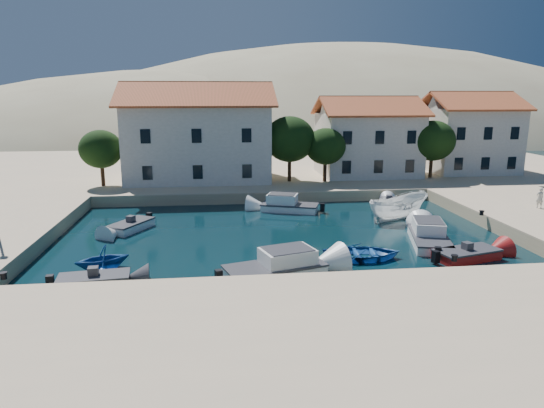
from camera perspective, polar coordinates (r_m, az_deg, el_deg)
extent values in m
plane|color=black|center=(24.28, 3.99, -10.27)|extent=(400.00, 400.00, 0.00)
cube|color=beige|center=(18.78, 7.46, -15.93)|extent=(52.00, 12.00, 1.00)
cube|color=beige|center=(60.94, -0.63, 4.26)|extent=(80.00, 36.00, 1.00)
ellipsoid|color=tan|center=(135.33, -8.83, -0.01)|extent=(198.00, 126.00, 72.00)
ellipsoid|color=tan|center=(160.67, 7.75, 0.21)|extent=(220.00, 176.00, 99.00)
cube|color=beige|center=(50.21, -8.64, 7.18)|extent=(14.00, 9.00, 7.50)
pyramid|color=brown|center=(49.99, -8.83, 12.72)|extent=(14.70, 9.45, 2.20)
cube|color=beige|center=(53.72, 11.12, 6.91)|extent=(10.00, 8.00, 6.50)
pyramid|color=brown|center=(53.48, 11.32, 11.33)|extent=(10.50, 8.40, 1.80)
cube|color=beige|center=(59.32, 22.04, 7.00)|extent=(9.00, 8.00, 7.00)
pyramid|color=brown|center=(59.11, 22.40, 11.23)|extent=(9.45, 8.40, 1.80)
cylinder|color=#382314|center=(48.73, -19.31, 3.48)|extent=(0.36, 0.36, 2.50)
ellipsoid|color=black|center=(48.44, -19.50, 6.11)|extent=(4.00, 4.00, 3.60)
cylinder|color=#382314|center=(48.50, 2.07, 4.45)|extent=(0.36, 0.36, 3.00)
ellipsoid|color=black|center=(48.19, 2.09, 7.63)|extent=(5.00, 5.00, 4.50)
cylinder|color=#382314|center=(48.70, 6.24, 4.12)|extent=(0.36, 0.36, 2.50)
ellipsoid|color=black|center=(48.41, 6.30, 6.75)|extent=(4.00, 4.00, 3.60)
cylinder|color=#382314|center=(53.31, 18.19, 4.44)|extent=(0.36, 0.36, 2.75)
ellipsoid|color=black|center=(53.04, 18.37, 7.08)|extent=(4.60, 4.60, 4.14)
cylinder|color=black|center=(26.26, -29.03, -7.42)|extent=(0.36, 0.36, 0.30)
cylinder|color=black|center=(27.12, 20.66, -5.99)|extent=(0.36, 0.36, 0.30)
cylinder|color=black|center=(38.04, 23.44, -0.98)|extent=(0.36, 0.36, 0.30)
cube|color=#37373D|center=(26.30, -20.19, -8.62)|extent=(3.57, 1.92, 0.90)
cube|color=#37373D|center=(26.19, -20.25, -7.95)|extent=(3.65, 1.96, 0.10)
cube|color=#37373D|center=(26.11, -20.29, -7.49)|extent=(0.56, 0.56, 0.50)
cube|color=white|center=(26.14, 0.35, -7.93)|extent=(5.65, 3.68, 0.90)
cube|color=#37373D|center=(26.03, 0.35, -7.25)|extent=(5.78, 3.76, 0.10)
cube|color=white|center=(25.90, 0.36, -6.48)|extent=(3.20, 2.63, 0.90)
imported|color=#1B4F98|center=(29.31, 10.54, -6.35)|extent=(4.68, 3.44, 0.94)
cube|color=maroon|center=(30.83, 21.91, -5.63)|extent=(4.10, 2.64, 0.90)
cube|color=#37373D|center=(30.73, 21.96, -5.05)|extent=(4.20, 2.70, 0.10)
cube|color=#37373D|center=(30.67, 22.00, -4.66)|extent=(0.61, 0.61, 0.50)
cube|color=white|center=(33.12, 18.00, -4.08)|extent=(3.50, 5.68, 0.90)
cube|color=#37373D|center=(33.03, 18.04, -3.53)|extent=(3.57, 5.81, 0.10)
cube|color=white|center=(32.94, 18.08, -2.92)|extent=(2.52, 3.19, 0.90)
imported|color=white|center=(38.89, 14.57, -1.79)|extent=(6.04, 4.21, 2.19)
cube|color=white|center=(42.95, 13.58, -0.04)|extent=(2.26, 3.35, 0.90)
cube|color=#37373D|center=(42.88, 13.60, 0.39)|extent=(2.31, 3.43, 0.10)
cube|color=#37373D|center=(42.84, 13.62, 0.68)|extent=(0.62, 0.62, 0.50)
imported|color=#1B4F98|center=(28.80, -19.27, -7.22)|extent=(3.61, 3.40, 1.52)
cube|color=white|center=(36.16, -16.23, -2.57)|extent=(3.10, 3.87, 0.90)
cube|color=#37373D|center=(36.07, -16.26, -2.07)|extent=(3.17, 3.96, 0.10)
cube|color=#37373D|center=(36.02, -16.29, -1.73)|extent=(0.68, 0.68, 0.50)
cube|color=white|center=(40.36, 2.10, -0.49)|extent=(4.94, 3.34, 0.90)
cube|color=#37373D|center=(40.29, 2.10, -0.04)|extent=(5.06, 3.41, 0.10)
cube|color=white|center=(40.21, 2.10, 0.48)|extent=(2.82, 2.35, 0.90)
imported|color=beige|center=(42.22, 28.98, 0.64)|extent=(0.60, 0.41, 1.59)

